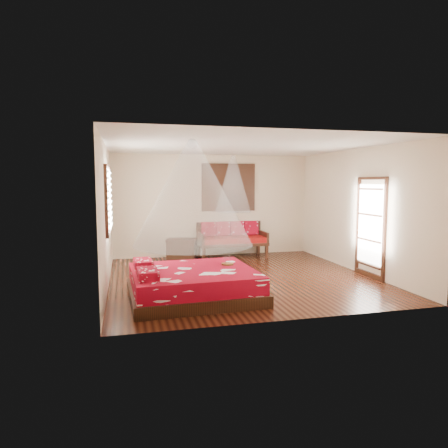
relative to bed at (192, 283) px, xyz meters
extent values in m
cube|color=black|center=(1.27, 1.23, -0.26)|extent=(5.50, 5.50, 0.02)
cube|color=white|center=(1.27, 1.23, 2.56)|extent=(5.50, 5.50, 0.02)
cube|color=beige|center=(-1.49, 1.23, 1.15)|extent=(0.02, 5.50, 2.80)
cube|color=beige|center=(4.03, 1.23, 1.15)|extent=(0.02, 5.50, 2.80)
cube|color=beige|center=(1.27, 3.99, 1.15)|extent=(5.50, 0.02, 2.80)
cube|color=beige|center=(1.27, -1.53, 1.15)|extent=(5.50, 0.02, 2.80)
cube|color=black|center=(0.02, 0.00, -0.15)|extent=(2.31, 2.11, 0.20)
cube|color=maroon|center=(0.02, 0.00, 0.10)|extent=(2.21, 2.00, 0.30)
cube|color=maroon|center=(-0.80, -0.46, 0.32)|extent=(0.34, 0.60, 0.15)
cube|color=maroon|center=(-0.84, 0.39, 0.32)|extent=(0.34, 0.60, 0.15)
cube|color=black|center=(0.83, 3.18, -0.04)|extent=(0.08, 0.08, 0.42)
cube|color=black|center=(2.56, 3.18, -0.04)|extent=(0.08, 0.08, 0.42)
cube|color=black|center=(0.83, 3.88, -0.04)|extent=(0.08, 0.08, 0.42)
cube|color=black|center=(2.56, 3.88, -0.04)|extent=(0.08, 0.08, 0.42)
cube|color=black|center=(1.69, 3.53, 0.13)|extent=(1.85, 0.82, 0.08)
cube|color=maroon|center=(1.69, 3.53, 0.24)|extent=(1.79, 0.76, 0.14)
cube|color=black|center=(1.69, 3.90, 0.42)|extent=(1.85, 0.06, 0.55)
cube|color=black|center=(0.81, 3.53, 0.29)|extent=(0.06, 0.82, 0.30)
cube|color=black|center=(2.58, 3.53, 0.29)|extent=(0.06, 0.82, 0.30)
cube|color=maroon|center=(1.08, 3.78, 0.50)|extent=(0.39, 0.20, 0.41)
cube|color=maroon|center=(1.49, 3.78, 0.50)|extent=(0.39, 0.20, 0.41)
cube|color=maroon|center=(1.90, 3.78, 0.50)|extent=(0.39, 0.20, 0.41)
cube|color=maroon|center=(2.31, 3.78, 0.50)|extent=(0.39, 0.20, 0.41)
cube|color=black|center=(0.32, 3.68, -0.01)|extent=(0.86, 0.72, 0.48)
cube|color=black|center=(0.32, 3.68, 0.25)|extent=(0.91, 0.77, 0.05)
cube|color=black|center=(1.69, 3.95, 1.65)|extent=(1.52, 0.06, 1.32)
cube|color=black|center=(1.69, 3.94, 1.65)|extent=(1.35, 0.04, 1.10)
cube|color=black|center=(-1.45, 1.43, 1.45)|extent=(0.08, 1.74, 1.34)
cube|color=beige|center=(-1.41, 1.43, 1.45)|extent=(0.04, 1.54, 1.10)
cube|color=black|center=(3.99, 0.63, 0.80)|extent=(0.08, 1.02, 2.16)
cube|color=white|center=(3.97, 0.63, 0.90)|extent=(0.03, 0.82, 1.70)
cylinder|color=brown|center=(0.71, 0.27, 0.26)|extent=(0.22, 0.22, 0.03)
cone|color=white|center=(0.02, 0.00, 1.60)|extent=(2.10, 2.10, 1.80)
cone|color=white|center=(1.69, 3.48, 1.75)|extent=(0.96, 0.96, 1.50)
camera|label=1|loc=(-1.12, -6.87, 1.79)|focal=32.00mm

